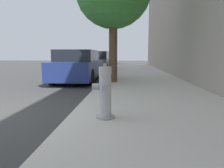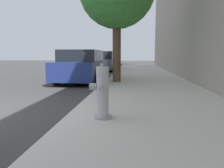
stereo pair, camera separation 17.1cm
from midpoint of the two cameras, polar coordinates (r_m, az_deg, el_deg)
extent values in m
cube|color=beige|center=(3.93, 12.49, -8.78)|extent=(3.33, 40.00, 0.14)
cylinder|color=#97979C|center=(3.63, -3.11, -8.55)|extent=(0.30, 0.30, 0.04)
cylinder|color=#B2B2B7|center=(3.55, -3.16, -2.93)|extent=(0.20, 0.20, 0.69)
cylinder|color=#B2B2B7|center=(3.50, -3.21, 3.57)|extent=(0.21, 0.21, 0.12)
cylinder|color=#97979C|center=(3.49, -3.22, 4.98)|extent=(0.06, 0.06, 0.05)
cylinder|color=#97979C|center=(3.39, -3.46, -1.09)|extent=(0.08, 0.09, 0.08)
cylinder|color=#97979C|center=(3.67, -2.91, -0.40)|extent=(0.08, 0.09, 0.08)
cylinder|color=#97979C|center=(3.55, -5.65, -0.71)|extent=(0.11, 0.11, 0.11)
cube|color=navy|center=(9.87, -9.18, 3.87)|extent=(1.67, 4.38, 0.72)
cube|color=black|center=(9.68, -9.48, 7.33)|extent=(1.53, 2.41, 0.47)
cylinder|color=black|center=(11.38, -11.36, 3.20)|extent=(0.20, 0.63, 0.63)
cylinder|color=black|center=(11.08, -3.79, 3.22)|extent=(0.20, 0.63, 0.63)
cylinder|color=black|center=(8.79, -15.90, 1.79)|extent=(0.20, 0.63, 0.63)
cylinder|color=black|center=(8.41, -6.17, 1.79)|extent=(0.20, 0.63, 0.63)
cube|color=#4C5156|center=(16.19, -4.08, 5.33)|extent=(1.68, 4.10, 0.68)
cube|color=black|center=(16.02, -4.18, 7.51)|extent=(1.55, 2.26, 0.55)
cylinder|color=black|center=(17.57, -5.98, 4.85)|extent=(0.20, 0.64, 0.64)
cylinder|color=black|center=(17.38, -1.01, 4.86)|extent=(0.20, 0.64, 0.64)
cylinder|color=black|center=(15.07, -7.59, 4.36)|extent=(0.20, 0.64, 0.64)
cylinder|color=black|center=(14.85, -1.81, 4.38)|extent=(0.20, 0.64, 0.64)
cylinder|color=brown|center=(8.40, -0.29, 9.09)|extent=(0.32, 0.32, 2.49)
camera|label=1|loc=(0.09, -91.04, -0.14)|focal=35.00mm
camera|label=2|loc=(0.09, 88.96, 0.14)|focal=35.00mm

